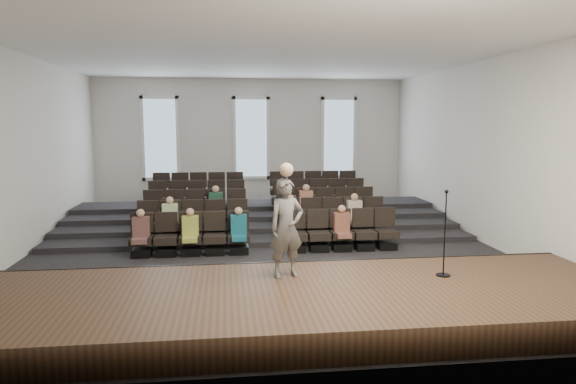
# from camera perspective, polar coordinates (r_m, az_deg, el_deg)

# --- Properties ---
(ground) EXTENTS (14.00, 14.00, 0.00)m
(ground) POSITION_cam_1_polar(r_m,az_deg,el_deg) (13.75, -2.49, -6.14)
(ground) COLOR black
(ground) RESTS_ON ground
(ceiling) EXTENTS (12.00, 14.00, 0.02)m
(ceiling) POSITION_cam_1_polar(r_m,az_deg,el_deg) (13.47, -2.62, 15.03)
(ceiling) COLOR white
(ceiling) RESTS_ON ground
(wall_back) EXTENTS (12.00, 0.04, 5.00)m
(wall_back) POSITION_cam_1_polar(r_m,az_deg,el_deg) (20.38, -4.10, 5.43)
(wall_back) COLOR silver
(wall_back) RESTS_ON ground
(wall_front) EXTENTS (12.00, 0.04, 5.00)m
(wall_front) POSITION_cam_1_polar(r_m,az_deg,el_deg) (6.43, 2.35, 0.74)
(wall_front) COLOR silver
(wall_front) RESTS_ON ground
(wall_left) EXTENTS (0.04, 14.00, 5.00)m
(wall_left) POSITION_cam_1_polar(r_m,az_deg,el_deg) (14.24, -27.53, 3.66)
(wall_left) COLOR silver
(wall_left) RESTS_ON ground
(wall_right) EXTENTS (0.04, 14.00, 5.00)m
(wall_right) POSITION_cam_1_polar(r_m,az_deg,el_deg) (15.09, 20.95, 4.19)
(wall_right) COLOR silver
(wall_right) RESTS_ON ground
(stage) EXTENTS (11.80, 3.60, 0.50)m
(stage) POSITION_cam_1_polar(r_m,az_deg,el_deg) (8.82, 0.19, -12.41)
(stage) COLOR #402E1B
(stage) RESTS_ON ground
(stage_lip) EXTENTS (11.80, 0.06, 0.52)m
(stage_lip) POSITION_cam_1_polar(r_m,az_deg,el_deg) (10.48, -1.04, -9.12)
(stage_lip) COLOR black
(stage_lip) RESTS_ON ground
(risers) EXTENTS (11.80, 4.80, 0.60)m
(risers) POSITION_cam_1_polar(r_m,az_deg,el_deg) (16.80, -3.35, -2.94)
(risers) COLOR black
(risers) RESTS_ON ground
(seating_rows) EXTENTS (6.80, 4.70, 1.67)m
(seating_rows) POSITION_cam_1_polar(r_m,az_deg,el_deg) (15.12, -2.97, -2.25)
(seating_rows) COLOR black
(seating_rows) RESTS_ON ground
(windows) EXTENTS (8.44, 0.10, 3.24)m
(windows) POSITION_cam_1_polar(r_m,az_deg,el_deg) (20.30, -4.10, 5.99)
(windows) COLOR white
(windows) RESTS_ON wall_back
(audience) EXTENTS (6.05, 2.64, 1.10)m
(audience) POSITION_cam_1_polar(r_m,az_deg,el_deg) (13.78, -4.02, -2.74)
(audience) COLOR #A0AB44
(audience) RESTS_ON seating_rows
(speaker) EXTENTS (0.76, 0.61, 1.80)m
(speaker) POSITION_cam_1_polar(r_m,az_deg,el_deg) (9.28, -0.17, -4.02)
(speaker) COLOR #565451
(speaker) RESTS_ON stage
(mic_stand) EXTENTS (0.27, 0.27, 1.59)m
(mic_stand) POSITION_cam_1_polar(r_m,az_deg,el_deg) (9.83, 16.96, -6.23)
(mic_stand) COLOR black
(mic_stand) RESTS_ON stage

